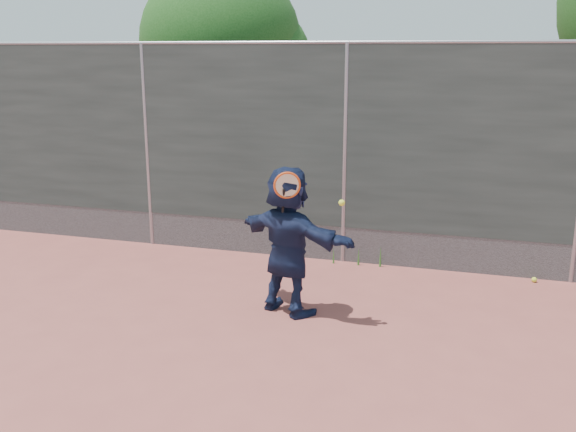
# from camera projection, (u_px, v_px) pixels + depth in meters

# --- Properties ---
(ground) EXTENTS (80.00, 80.00, 0.00)m
(ground) POSITION_uv_depth(u_px,v_px,m) (264.00, 378.00, 5.86)
(ground) COLOR #9E4C42
(ground) RESTS_ON ground
(player) EXTENTS (1.63, 1.11, 1.69)m
(player) POSITION_uv_depth(u_px,v_px,m) (288.00, 240.00, 7.14)
(player) COLOR #16203E
(player) RESTS_ON ground
(ball_ground) EXTENTS (0.07, 0.07, 0.07)m
(ball_ground) POSITION_uv_depth(u_px,v_px,m) (534.00, 280.00, 8.26)
(ball_ground) COLOR yellow
(ball_ground) RESTS_ON ground
(fence) EXTENTS (20.00, 0.06, 3.03)m
(fence) POSITION_uv_depth(u_px,v_px,m) (345.00, 150.00, 8.71)
(fence) COLOR #38423D
(fence) RESTS_ON ground
(swing_action) EXTENTS (0.76, 0.16, 0.51)m
(swing_action) POSITION_uv_depth(u_px,v_px,m) (292.00, 189.00, 6.77)
(swing_action) COLOR #D84814
(swing_action) RESTS_ON ground
(tree_left) EXTENTS (3.15, 3.00, 4.53)m
(tree_left) POSITION_uv_depth(u_px,v_px,m) (230.00, 48.00, 11.98)
(tree_left) COLOR #382314
(tree_left) RESTS_ON ground
(weed_clump) EXTENTS (0.68, 0.07, 0.30)m
(weed_clump) POSITION_uv_depth(u_px,v_px,m) (362.00, 256.00, 8.88)
(weed_clump) COLOR #387226
(weed_clump) RESTS_ON ground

